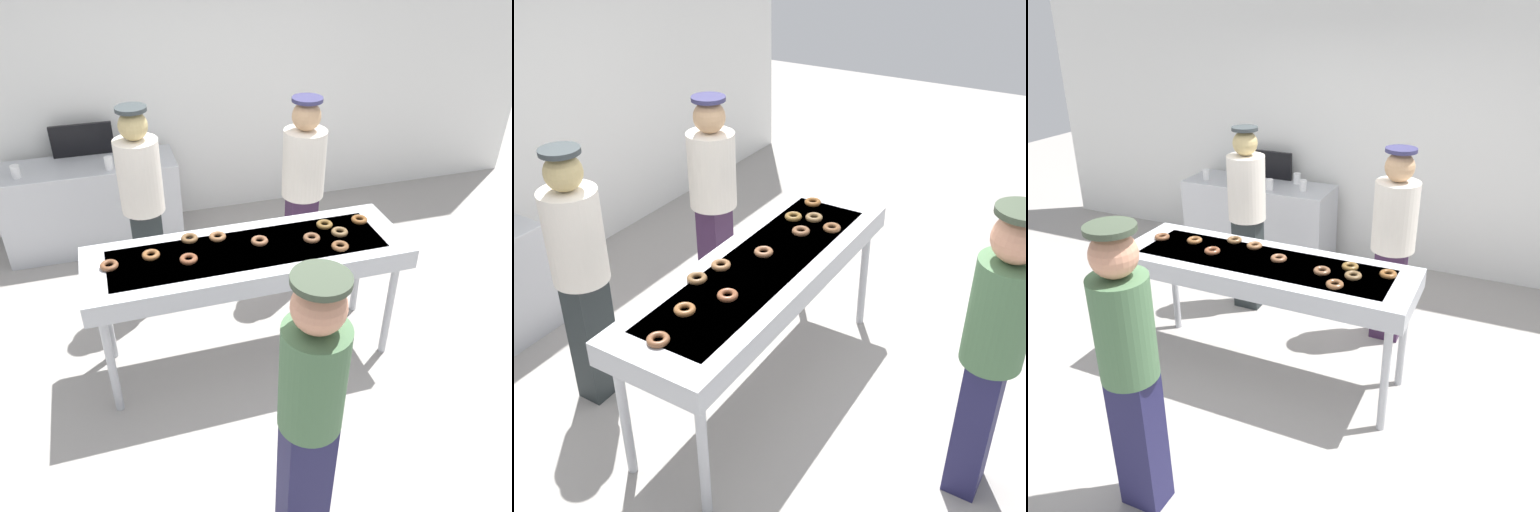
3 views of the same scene
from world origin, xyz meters
The scene contains 23 objects.
ground_plane centered at (0.00, 0.00, 0.00)m, with size 16.00×16.00×0.00m, color #9E9993.
back_wall centered at (0.00, 2.41, 1.70)m, with size 8.00×0.12×3.39m, color white.
fryer_conveyor centered at (0.00, 0.00, 0.87)m, with size 2.18×0.69×0.95m.
chocolate_donut_0 centered at (0.45, -0.02, 0.97)m, with size 0.12×0.12×0.03m, color brown.
chocolate_donut_1 centered at (-0.36, 0.21, 0.97)m, with size 0.12×0.12×0.03m, color brown.
chocolate_donut_2 centered at (-0.90, 0.04, 0.97)m, with size 0.12×0.12×0.03m, color brown.
chocolate_donut_3 centered at (-0.41, -0.03, 0.97)m, with size 0.12×0.12×0.03m, color brown.
chocolate_donut_4 centered at (0.87, 0.12, 0.97)m, with size 0.12×0.12×0.03m, color brown.
chocolate_donut_5 centered at (0.10, 0.05, 0.97)m, with size 0.12×0.12×0.03m, color brown.
chocolate_donut_6 centered at (0.66, 0.00, 0.97)m, with size 0.12×0.12×0.03m, color brown.
chocolate_donut_7 centered at (-0.63, 0.09, 0.97)m, with size 0.12×0.12×0.03m, color brown.
chocolate_donut_8 centered at (0.60, 0.13, 0.97)m, with size 0.12×0.12×0.03m, color brown.
chocolate_donut_9 centered at (0.59, -0.17, 0.97)m, with size 0.12×0.12×0.03m, color brown.
chocolate_donut_10 centered at (-0.17, 0.18, 0.97)m, with size 0.12×0.12×0.03m, color brown.
worker_baker centered at (-0.60, 0.89, 0.96)m, with size 0.33×0.33×1.69m.
worker_assistant centered at (0.73, 0.88, 0.95)m, with size 0.35×0.35×1.64m.
customer_waiting centered at (-0.09, -1.38, 0.95)m, with size 0.30×0.30×1.71m.
prep_counter centered at (-1.02, 1.96, 0.43)m, with size 1.64×0.57×0.85m, color #B7BABF.
paper_cup_0 centered at (-0.47, 1.91, 0.91)m, with size 0.08×0.08×0.11m, color white.
paper_cup_1 centered at (-0.63, 2.12, 0.91)m, with size 0.08×0.08×0.11m, color white.
paper_cup_2 centered at (-1.60, 1.84, 0.91)m, with size 0.08×0.08×0.11m, color white.
paper_cup_3 centered at (-0.81, 1.80, 0.91)m, with size 0.08×0.08×0.11m, color white.
menu_display centered at (-1.02, 2.19, 1.01)m, with size 0.58×0.04×0.30m, color black.
Camera 3 is at (1.55, -3.14, 2.60)m, focal length 38.05 mm.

